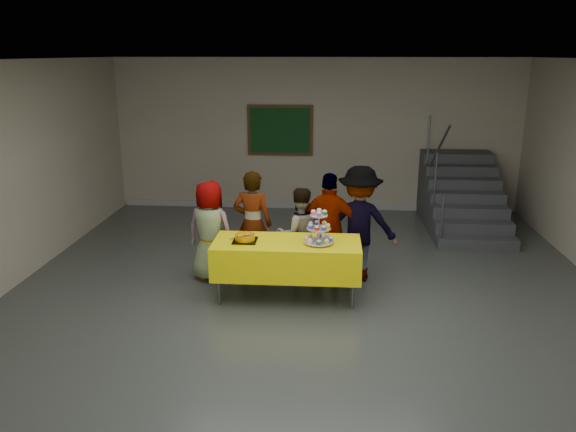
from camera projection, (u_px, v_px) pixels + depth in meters
name	position (u px, v px, depth m)	size (l,w,h in m)	color
room_shell	(306.00, 143.00, 6.17)	(10.00, 10.04, 3.02)	#4C514C
bake_table	(287.00, 257.00, 7.20)	(1.88, 0.78, 0.77)	#595960
cupcake_stand	(319.00, 230.00, 7.01)	(0.38, 0.38, 0.44)	silver
bear_cake	(245.00, 237.00, 7.14)	(0.32, 0.36, 0.12)	black
schoolchild_a	(210.00, 231.00, 7.77)	(0.69, 0.45, 1.41)	slate
schoolchild_b	(253.00, 224.00, 7.89)	(0.56, 0.37, 1.53)	slate
schoolchild_c	(299.00, 234.00, 7.78)	(0.64, 0.50, 1.32)	slate
schoolchild_d	(330.00, 227.00, 7.73)	(0.90, 0.37, 1.53)	#5B5C65
schoolchild_e	(359.00, 224.00, 7.75)	(1.05, 0.60, 1.62)	slate
staircase	(460.00, 198.00, 10.38)	(1.30, 2.40, 2.04)	#424447
noticeboard	(280.00, 130.00, 11.11)	(1.30, 0.05, 1.00)	#472B16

